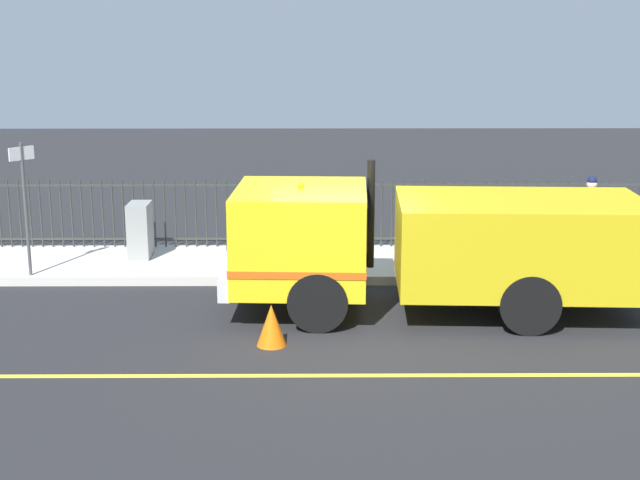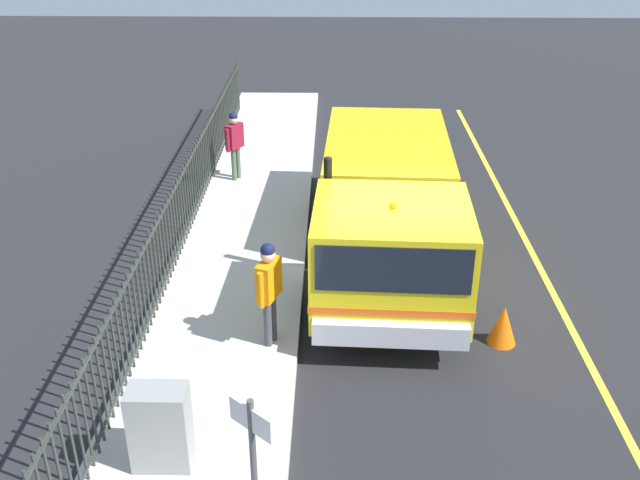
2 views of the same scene
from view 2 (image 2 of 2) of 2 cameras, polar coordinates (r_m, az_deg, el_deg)
name	(u,v)px [view 2 (image 2 of 2)]	position (r m, az deg, el deg)	size (l,w,h in m)	color
ground_plane	(400,301)	(12.39, 6.36, -4.83)	(54.66, 54.66, 0.00)	#232326
sidewalk_slab	(229,295)	(12.41, -7.22, -4.34)	(2.50, 24.85, 0.17)	beige
lane_marking	(558,302)	(12.92, 18.41, -4.72)	(0.12, 22.36, 0.01)	yellow
work_truck	(388,207)	(12.80, 5.44, 2.66)	(2.69, 7.01, 2.42)	yellow
worker_standing	(269,283)	(10.47, -4.10, -3.47)	(0.37, 0.59, 1.68)	orange
pedestrian_distant	(235,139)	(16.56, -6.82, 8.02)	(0.40, 0.53, 1.60)	maroon
iron_fence	(162,253)	(12.22, -12.49, -0.99)	(0.04, 21.16, 1.42)	#2D332D
utility_cabinet	(160,427)	(8.89, -12.60, -14.36)	(0.70, 0.42, 1.10)	gray
traffic_cone	(503,325)	(11.47, 14.37, -6.57)	(0.45, 0.45, 0.64)	orange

